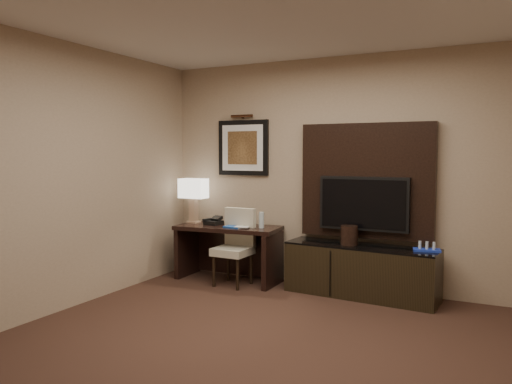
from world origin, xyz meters
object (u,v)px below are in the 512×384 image
Objects in this scene: desk_chair at (233,250)px; water_bottle at (261,220)px; credenza at (361,271)px; minibar_tray at (427,246)px; table_lamp at (193,202)px; tv at (364,204)px; desk_phone at (214,221)px; ice_bucket at (349,235)px; desk at (228,253)px.

water_bottle reaches higher than desk_chair.
credenza is 6.12× the size of minibar_tray.
table_lamp is at bearing 178.93° from water_bottle.
minibar_tray is (0.70, -0.15, -0.40)m from tv.
minibar_tray is (2.56, 0.03, -0.11)m from desk_phone.
tv reaches higher than ice_bucket.
desk_chair is 4.44× the size of water_bottle.
ice_bucket is 0.82m from minibar_tray.
desk_phone is at bearing -174.63° from tv.
minibar_tray is at bearing -0.19° from table_lamp.
credenza is at bearing -2.99° from desk.
water_bottle is 1.91m from minibar_tray.
table_lamp is 2.58× the size of ice_bucket.
desk is at bearing -173.39° from tv.
desk_phone is at bearing -178.24° from water_bottle.
tv reaches higher than desk_chair.
ice_bucket is (-0.12, -0.16, -0.34)m from tv.
desk is 0.25m from desk_chair.
credenza is 1.92m from desk_phone.
minibar_tray is (1.90, 0.01, -0.16)m from water_bottle.
table_lamp is (-2.18, -0.14, -0.06)m from tv.
credenza is 2.30m from table_lamp.
tv is 1.18× the size of desk_chair.
desk_chair is (-1.48, -0.37, -0.60)m from tv.
table_lamp reaches higher than credenza.
minibar_tray is (2.89, -0.01, -0.34)m from table_lamp.
ice_bucket is at bearing -166.16° from credenza.
table_lamp is at bearing -176.44° from tv.
tv reaches higher than table_lamp.
tv is 4.72× the size of ice_bucket.
credenza is 1.51m from desk_chair.
tv is at bearing 1.88° from desk.
desk_phone is (0.32, -0.04, -0.22)m from table_lamp.
desk is 4.72× the size of minibar_tray.
desk_chair is at bearing -142.51° from water_bottle.
credenza is 1.95× the size of desk_chair.
credenza is 1.31m from water_bottle.
credenza is 8.46× the size of desk_phone.
water_bottle is (-1.20, -0.15, -0.24)m from tv.
desk is 1.78m from tv.
tv reaches higher than desk_phone.
table_lamp is at bearing -176.12° from credenza.
credenza is at bearing 9.36° from desk_phone.
table_lamp is at bearing 179.27° from ice_bucket.
desk_chair is (-1.49, -0.23, 0.14)m from credenza.
credenza is at bearing 0.68° from water_bottle.
desk_phone is 1.02× the size of water_bottle.
ice_bucket is (1.36, 0.21, 0.25)m from desk_chair.
desk_chair is 3.13× the size of minibar_tray.
desk_chair is 2.20m from minibar_tray.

